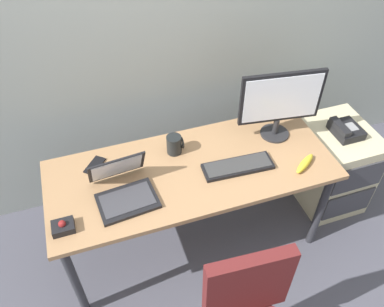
% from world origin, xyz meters
% --- Properties ---
extents(ground_plane, '(8.00, 8.00, 0.00)m').
position_xyz_m(ground_plane, '(0.00, 0.00, 0.00)').
color(ground_plane, '#4B4A55').
extents(back_wall, '(6.00, 0.10, 2.80)m').
position_xyz_m(back_wall, '(0.00, 0.69, 1.40)').
color(back_wall, '#A3AAA2').
rests_on(back_wall, ground).
extents(desk, '(1.67, 0.68, 0.71)m').
position_xyz_m(desk, '(0.00, 0.00, 0.64)').
color(desk, '#A57A51').
rests_on(desk, ground).
extents(file_cabinet, '(0.42, 0.53, 0.64)m').
position_xyz_m(file_cabinet, '(1.09, 0.06, 0.32)').
color(file_cabinet, beige).
rests_on(file_cabinet, ground).
extents(desk_phone, '(0.17, 0.20, 0.09)m').
position_xyz_m(desk_phone, '(1.08, 0.04, 0.68)').
color(desk_phone, black).
rests_on(desk_phone, file_cabinet).
extents(monitor_main, '(0.50, 0.18, 0.45)m').
position_xyz_m(monitor_main, '(0.59, 0.12, 0.97)').
color(monitor_main, '#262628').
rests_on(monitor_main, desk).
extents(keyboard, '(0.42, 0.16, 0.03)m').
position_xyz_m(keyboard, '(0.25, -0.08, 0.73)').
color(keyboard, black).
rests_on(keyboard, desk).
extents(laptop, '(0.34, 0.35, 0.22)m').
position_xyz_m(laptop, '(-0.41, -0.07, 0.76)').
color(laptop, black).
rests_on(laptop, desk).
extents(trackball_mouse, '(0.11, 0.09, 0.07)m').
position_xyz_m(trackball_mouse, '(-0.74, -0.20, 0.74)').
color(trackball_mouse, black).
rests_on(trackball_mouse, desk).
extents(coffee_mug, '(0.10, 0.09, 0.12)m').
position_xyz_m(coffee_mug, '(-0.05, 0.17, 0.77)').
color(coffee_mug, black).
rests_on(coffee_mug, desk).
extents(cell_phone, '(0.14, 0.15, 0.01)m').
position_xyz_m(cell_phone, '(-0.53, 0.20, 0.72)').
color(cell_phone, black).
rests_on(cell_phone, desk).
extents(banana, '(0.18, 0.14, 0.04)m').
position_xyz_m(banana, '(0.63, -0.19, 0.73)').
color(banana, yellow).
rests_on(banana, desk).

